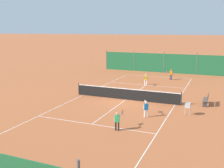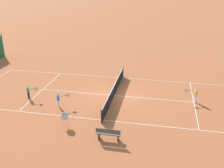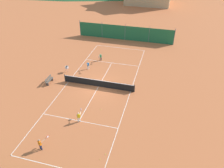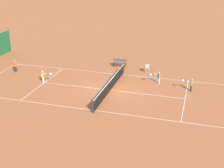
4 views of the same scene
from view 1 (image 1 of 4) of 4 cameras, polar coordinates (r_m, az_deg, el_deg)
name	(u,v)px [view 1 (image 1 of 4)]	position (r m, az deg, el deg)	size (l,w,h in m)	color
ground_plane	(126,100)	(22.23, 3.06, -3.40)	(600.00, 600.00, 0.00)	#B25B33
court_line_markings	(126,100)	(22.23, 3.06, -3.39)	(8.25, 23.85, 0.01)	white
tennis_net	(126,94)	(22.11, 3.08, -2.15)	(9.18, 0.08, 1.06)	#2D2D2D
windscreen_fence_near	(164,63)	(36.73, 11.20, 4.48)	(17.28, 0.08, 2.90)	#1E6038
player_far_baseline	(118,120)	(15.43, 1.22, -7.74)	(0.38, 0.97, 1.11)	black
player_near_service	(146,79)	(28.10, 7.37, 1.16)	(0.39, 1.03, 1.18)	white
player_near_baseline	(146,108)	(17.84, 7.41, -5.11)	(0.52, 0.96, 1.12)	white
player_far_service	(171,74)	(31.69, 12.68, 2.22)	(0.67, 0.96, 1.24)	#23284C
tennis_ball_alley_right	(123,77)	(32.38, 2.47, 1.46)	(0.07, 0.07, 0.07)	#CCE033
tennis_ball_mid_court	(127,77)	(32.84, 3.32, 1.60)	(0.07, 0.07, 0.07)	#CCE033
tennis_ball_by_net_left	(125,88)	(26.56, 2.78, -0.82)	(0.07, 0.07, 0.07)	#CCE033
ball_hopper	(188,106)	(18.79, 16.18, -4.62)	(0.36, 0.36, 0.89)	#B7B7BC
courtside_bench	(206,99)	(21.80, 19.82, -3.18)	(0.36, 1.50, 0.84)	#51473D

